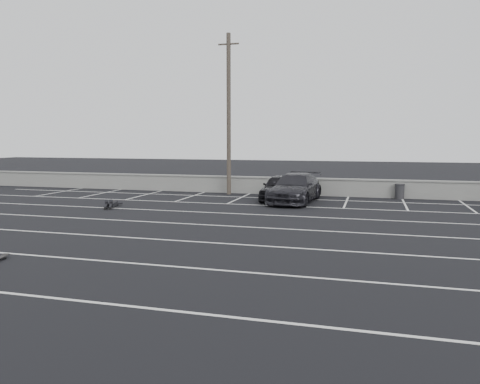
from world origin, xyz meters
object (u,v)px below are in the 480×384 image
(utility_pole, at_px, (229,114))
(car_right, at_px, (295,188))
(car_left, at_px, (280,187))
(trash_bin, at_px, (400,191))
(person, at_px, (112,202))

(utility_pole, bearing_deg, car_right, -28.94)
(car_left, bearing_deg, utility_pole, 152.66)
(car_left, relative_size, utility_pole, 0.43)
(car_left, distance_m, utility_pole, 5.82)
(car_right, distance_m, trash_bin, 6.24)
(car_left, height_order, person, car_left)
(car_right, bearing_deg, person, -149.20)
(car_left, bearing_deg, car_right, -30.31)
(car_left, bearing_deg, person, -147.36)
(utility_pole, height_order, person, utility_pole)
(car_right, xyz_separation_m, utility_pole, (-4.51, 2.49, 4.13))
(car_left, xyz_separation_m, trash_bin, (6.46, 2.32, -0.28))
(car_left, height_order, trash_bin, car_left)
(utility_pole, distance_m, trash_bin, 10.98)
(utility_pole, xyz_separation_m, person, (-4.12, -6.66, -4.66))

